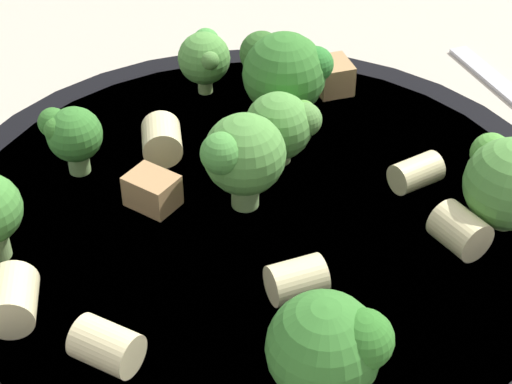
{
  "coord_description": "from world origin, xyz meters",
  "views": [
    {
      "loc": [
        -0.2,
        -0.19,
        0.26
      ],
      "look_at": [
        0.0,
        0.0,
        0.05
      ],
      "focal_mm": 60.0,
      "sensor_mm": 36.0,
      "label": 1
    }
  ],
  "objects_px": {
    "broccoli_floret_3": "(70,134)",
    "rigatoni_1": "(297,280)",
    "broccoli_floret_2": "(244,155)",
    "broccoli_floret_5": "(283,71)",
    "broccoli_floret_1": "(205,57)",
    "chicken_chunk_1": "(152,191)",
    "broccoli_floret_7": "(510,180)",
    "rigatoni_5": "(12,300)",
    "rigatoni_3": "(460,231)",
    "rigatoni_0": "(416,173)",
    "rigatoni_4": "(107,346)",
    "broccoli_floret_0": "(328,348)",
    "pasta_bowl": "(256,237)",
    "chicken_chunk_0": "(333,76)",
    "broccoli_floret_6": "(283,125)",
    "rigatoni_2": "(169,136)"
  },
  "relations": [
    {
      "from": "broccoli_floret_3",
      "to": "rigatoni_1",
      "type": "height_order",
      "value": "broccoli_floret_3"
    },
    {
      "from": "broccoli_floret_2",
      "to": "broccoli_floret_5",
      "type": "relative_size",
      "value": 0.95
    },
    {
      "from": "broccoli_floret_1",
      "to": "chicken_chunk_1",
      "type": "relative_size",
      "value": 1.57
    },
    {
      "from": "broccoli_floret_1",
      "to": "broccoli_floret_7",
      "type": "relative_size",
      "value": 0.76
    },
    {
      "from": "rigatoni_1",
      "to": "broccoli_floret_3",
      "type": "bearing_deg",
      "value": 93.7
    },
    {
      "from": "rigatoni_5",
      "to": "rigatoni_3",
      "type": "bearing_deg",
      "value": -34.11
    },
    {
      "from": "broccoli_floret_1",
      "to": "rigatoni_0",
      "type": "relative_size",
      "value": 1.5
    },
    {
      "from": "broccoli_floret_2",
      "to": "rigatoni_3",
      "type": "bearing_deg",
      "value": -63.95
    },
    {
      "from": "rigatoni_1",
      "to": "rigatoni_5",
      "type": "height_order",
      "value": "rigatoni_5"
    },
    {
      "from": "broccoli_floret_5",
      "to": "rigatoni_4",
      "type": "bearing_deg",
      "value": -159.26
    },
    {
      "from": "broccoli_floret_2",
      "to": "rigatoni_1",
      "type": "bearing_deg",
      "value": -116.48
    },
    {
      "from": "broccoli_floret_0",
      "to": "rigatoni_3",
      "type": "bearing_deg",
      "value": 4.48
    },
    {
      "from": "chicken_chunk_1",
      "to": "broccoli_floret_3",
      "type": "bearing_deg",
      "value": 100.1
    },
    {
      "from": "pasta_bowl",
      "to": "rigatoni_4",
      "type": "relative_size",
      "value": 12.62
    },
    {
      "from": "broccoli_floret_7",
      "to": "rigatoni_4",
      "type": "relative_size",
      "value": 1.92
    },
    {
      "from": "broccoli_floret_7",
      "to": "chicken_chunk_0",
      "type": "distance_m",
      "value": 0.12
    },
    {
      "from": "broccoli_floret_6",
      "to": "broccoli_floret_5",
      "type": "bearing_deg",
      "value": 41.18
    },
    {
      "from": "rigatoni_4",
      "to": "broccoli_floret_1",
      "type": "bearing_deg",
      "value": 34.94
    },
    {
      "from": "broccoli_floret_0",
      "to": "broccoli_floret_6",
      "type": "xyz_separation_m",
      "value": [
        0.09,
        0.1,
        -0.0
      ]
    },
    {
      "from": "rigatoni_3",
      "to": "rigatoni_4",
      "type": "bearing_deg",
      "value": 157.38
    },
    {
      "from": "broccoli_floret_7",
      "to": "broccoli_floret_6",
      "type": "bearing_deg",
      "value": 106.97
    },
    {
      "from": "broccoli_floret_3",
      "to": "rigatoni_1",
      "type": "xyz_separation_m",
      "value": [
        0.01,
        -0.12,
        -0.01
      ]
    },
    {
      "from": "broccoli_floret_1",
      "to": "broccoli_floret_6",
      "type": "height_order",
      "value": "broccoli_floret_6"
    },
    {
      "from": "broccoli_floret_0",
      "to": "rigatoni_1",
      "type": "relative_size",
      "value": 1.92
    },
    {
      "from": "broccoli_floret_2",
      "to": "rigatoni_4",
      "type": "relative_size",
      "value": 1.95
    },
    {
      "from": "chicken_chunk_0",
      "to": "broccoli_floret_0",
      "type": "bearing_deg",
      "value": -141.67
    },
    {
      "from": "chicken_chunk_0",
      "to": "chicken_chunk_1",
      "type": "height_order",
      "value": "chicken_chunk_0"
    },
    {
      "from": "broccoli_floret_5",
      "to": "rigatoni_2",
      "type": "xyz_separation_m",
      "value": [
        -0.06,
        0.02,
        -0.02
      ]
    },
    {
      "from": "broccoli_floret_7",
      "to": "rigatoni_3",
      "type": "relative_size",
      "value": 2.1
    },
    {
      "from": "broccoli_floret_6",
      "to": "rigatoni_0",
      "type": "relative_size",
      "value": 1.58
    },
    {
      "from": "broccoli_floret_3",
      "to": "rigatoni_4",
      "type": "distance_m",
      "value": 0.11
    },
    {
      "from": "broccoli_floret_1",
      "to": "chicken_chunk_0",
      "type": "height_order",
      "value": "broccoli_floret_1"
    },
    {
      "from": "rigatoni_0",
      "to": "broccoli_floret_3",
      "type": "bearing_deg",
      "value": 128.82
    },
    {
      "from": "rigatoni_1",
      "to": "rigatoni_5",
      "type": "distance_m",
      "value": 0.1
    },
    {
      "from": "broccoli_floret_3",
      "to": "rigatoni_3",
      "type": "height_order",
      "value": "broccoli_floret_3"
    },
    {
      "from": "broccoli_floret_1",
      "to": "rigatoni_5",
      "type": "height_order",
      "value": "broccoli_floret_1"
    },
    {
      "from": "rigatoni_1",
      "to": "pasta_bowl",
      "type": "bearing_deg",
      "value": 59.78
    },
    {
      "from": "rigatoni_3",
      "to": "broccoli_floret_3",
      "type": "bearing_deg",
      "value": 115.4
    },
    {
      "from": "broccoli_floret_0",
      "to": "broccoli_floret_1",
      "type": "xyz_separation_m",
      "value": [
        0.11,
        0.17,
        -0.0
      ]
    },
    {
      "from": "broccoli_floret_6",
      "to": "broccoli_floret_7",
      "type": "height_order",
      "value": "broccoli_floret_7"
    },
    {
      "from": "broccoli_floret_2",
      "to": "broccoli_floret_5",
      "type": "height_order",
      "value": "same"
    },
    {
      "from": "rigatoni_1",
      "to": "rigatoni_2",
      "type": "height_order",
      "value": "rigatoni_2"
    },
    {
      "from": "broccoli_floret_3",
      "to": "rigatoni_4",
      "type": "relative_size",
      "value": 1.44
    },
    {
      "from": "rigatoni_1",
      "to": "rigatoni_2",
      "type": "xyz_separation_m",
      "value": [
        0.03,
        0.1,
        0.0
      ]
    },
    {
      "from": "rigatoni_5",
      "to": "broccoli_floret_5",
      "type": "bearing_deg",
      "value": 6.28
    },
    {
      "from": "broccoli_floret_0",
      "to": "broccoli_floret_2",
      "type": "height_order",
      "value": "broccoli_floret_2"
    },
    {
      "from": "rigatoni_2",
      "to": "chicken_chunk_0",
      "type": "relative_size",
      "value": 1.05
    },
    {
      "from": "broccoli_floret_2",
      "to": "rigatoni_1",
      "type": "height_order",
      "value": "broccoli_floret_2"
    },
    {
      "from": "broccoli_floret_6",
      "to": "chicken_chunk_1",
      "type": "height_order",
      "value": "broccoli_floret_6"
    },
    {
      "from": "rigatoni_0",
      "to": "rigatoni_4",
      "type": "distance_m",
      "value": 0.16
    }
  ]
}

